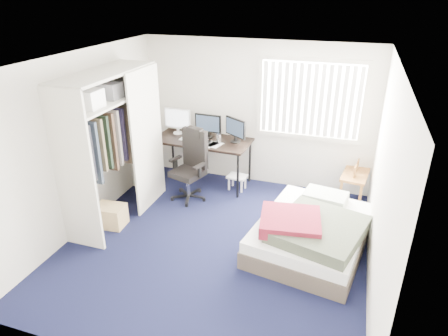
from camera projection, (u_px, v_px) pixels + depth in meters
ground at (216, 243)px, 5.57m from camera, size 4.20×4.20×0.00m
room_shell at (215, 142)px, 4.94m from camera, size 4.20×4.20×4.20m
window_assembly at (310, 100)px, 6.40m from camera, size 1.72×0.09×1.32m
closet at (112, 133)px, 5.71m from camera, size 0.64×1.84×2.22m
desk at (203, 138)px, 6.97m from camera, size 1.71×0.86×1.29m
office_chair at (191, 172)px, 6.61m from camera, size 0.70×0.70×1.20m
footstool at (237, 179)px, 6.96m from camera, size 0.35×0.29×0.26m
nightstand at (355, 176)px, 6.47m from camera, size 0.48×0.80×0.70m
bed at (311, 232)px, 5.36m from camera, size 1.64×2.01×0.61m
pine_box at (110, 216)px, 5.93m from camera, size 0.45×0.35×0.32m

